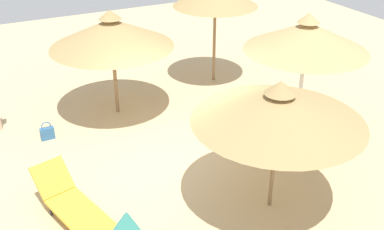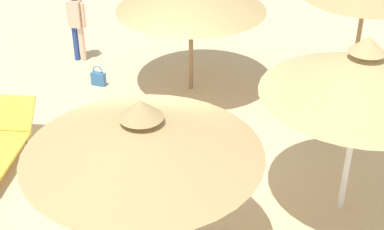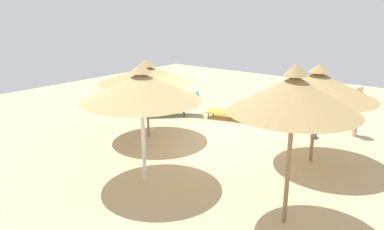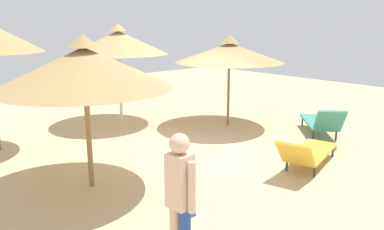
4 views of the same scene
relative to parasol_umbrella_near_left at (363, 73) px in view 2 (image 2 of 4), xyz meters
The scene contains 6 objects.
ground 3.92m from the parasol_umbrella_near_left, behind, with size 24.00×24.00×0.10m, color tan.
parasol_umbrella_near_left is the anchor object (origin of this frame).
parasol_umbrella_far_left 3.08m from the parasol_umbrella_near_left, 136.97° to the right, with size 2.95×2.95×2.49m.
lounge_chair_near_right 5.96m from the parasol_umbrella_near_left, behind, with size 1.16×2.15×0.76m.
person_standing_far_right 7.27m from the parasol_umbrella_near_left, 154.44° to the left, with size 0.44×0.25×1.67m.
handbag 6.20m from the parasol_umbrella_near_left, 158.52° to the left, with size 0.31×0.13×0.45m.
Camera 2 is at (3.52, -7.10, 5.66)m, focal length 53.10 mm.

